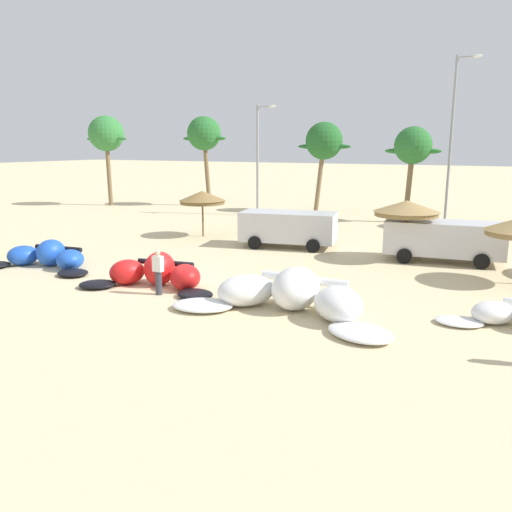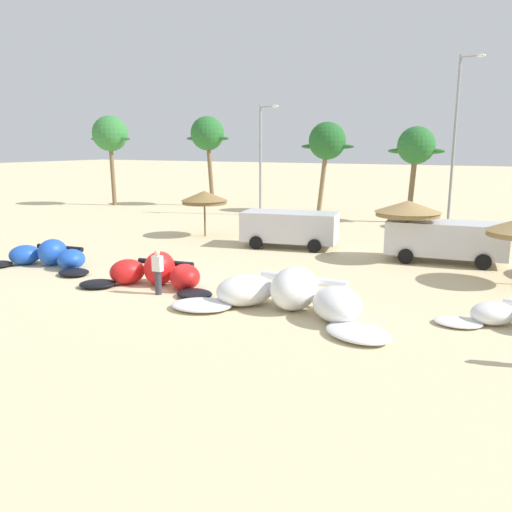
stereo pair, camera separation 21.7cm
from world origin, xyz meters
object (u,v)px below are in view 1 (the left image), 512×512
Objects in this scene: kite_left_of_center at (156,274)px; kite_center at (291,296)px; parked_van at (441,238)px; beach_umbrella_near_van at (202,197)px; palm_center_left at (413,147)px; palm_left at (204,135)px; palm_left_of_gap at (324,142)px; parked_car_second at (286,226)px; beach_umbrella_middle at (407,208)px; kite_left at (46,257)px; lamppost_west at (259,154)px; palm_leftmost at (106,135)px; person_near_kites at (158,272)px; lamppost_west_center at (453,134)px.

kite_center reaches higher than kite_left_of_center.
kite_left_of_center is 13.00m from parked_van.
palm_center_left reaches higher than beach_umbrella_near_van.
parked_van is 13.11m from palm_center_left.
palm_left is 1.10× the size of palm_left_of_gap.
parked_van is 7.68m from parked_car_second.
beach_umbrella_near_van is 13.37m from parked_van.
beach_umbrella_middle is 6.34m from parked_car_second.
kite_left is 0.71× the size of lamppost_west.
palm_leftmost is at bearing 154.44° from parked_car_second.
lamppost_west reaches higher than palm_center_left.
palm_left is at bearing 134.99° from parked_car_second.
beach_umbrella_near_van is 0.52× the size of parked_car_second.
palm_left is 8.10m from lamppost_west.
lamppost_west is at bearing 119.48° from kite_center.
parked_van is (3.11, 9.98, 0.56)m from kite_center.
beach_umbrella_near_van is at bearing 115.59° from person_near_kites.
kite_left is at bearing -73.87° from palm_left.
kite_center is 10.88m from parked_car_second.
palm_left is at bearing 25.93° from palm_leftmost.
beach_umbrella_near_van reaches higher than person_near_kites.
kite_left is 0.75× the size of palm_leftmost.
parked_car_second reaches higher than kite_left.
beach_umbrella_middle is 1.85× the size of person_near_kites.
beach_umbrella_near_van reaches higher than kite_left.
person_near_kites reaches higher than kite_left_of_center.
palm_leftmost is (-14.33, 19.43, 5.67)m from kite_left.
lamppost_west_center is at bearing 71.21° from kite_left_of_center.
kite_center is (12.00, -0.84, 0.08)m from kite_left.
lamppost_west_center reaches higher than kite_left_of_center.
lamppost_west is at bearing 144.50° from parked_van.
parked_car_second is at bearing -116.64° from lamppost_west_center.
kite_center is at bearing -4.03° from kite_left.
palm_leftmost is at bearing -179.30° from lamppost_west.
lamppost_west is (-13.17, 11.04, 2.14)m from beach_umbrella_middle.
kite_left is at bearing -148.84° from parked_van.
lamppost_west_center reaches higher than beach_umbrella_near_van.
palm_left_of_gap is (18.40, 4.16, -0.65)m from palm_leftmost.
palm_left is 10.79m from palm_left_of_gap.
person_near_kites is at bearing -92.29° from parked_car_second.
palm_left_of_gap is at bearing 47.60° from lamppost_west.
beach_umbrella_middle is at bearing 80.30° from kite_center.
beach_umbrella_middle is 2.09m from parked_van.
kite_center is at bearing -65.14° from parked_car_second.
lamppost_west_center is at bearing 4.46° from palm_leftmost.
beach_umbrella_near_van is 5.79m from parked_car_second.
kite_center is 23.18m from lamppost_west_center.
beach_umbrella_middle is 13.53m from lamppost_west_center.
lamppost_west is (-5.83, 19.98, 4.08)m from kite_left_of_center.
palm_center_left is at bearing 7.45° from lamppost_west.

